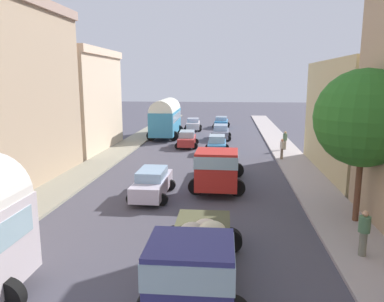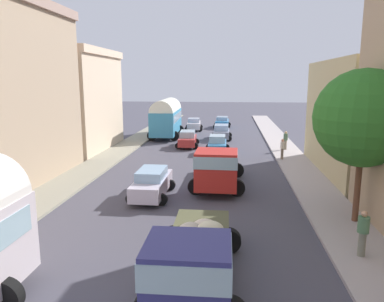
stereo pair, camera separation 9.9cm
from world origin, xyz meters
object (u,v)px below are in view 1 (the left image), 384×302
Objects in this scene: parked_bus_1 at (166,116)px; car_1 at (221,132)px; cargo_truck_0 at (196,260)px; car_3 at (152,183)px; pedestrian_2 at (364,232)px; car_4 at (187,139)px; pedestrian_3 at (282,148)px; car_5 at (193,124)px; pedestrian_1 at (285,140)px; car_2 at (221,122)px; car_0 at (217,144)px; cargo_truck_1 at (218,167)px.

car_1 is (6.04, -1.05, -1.50)m from parked_bus_1.
car_3 is (-3.19, 9.29, -0.47)m from cargo_truck_0.
pedestrian_2 is (11.66, -27.36, -1.28)m from parked_bus_1.
car_4 is 9.65m from pedestrian_3.
pedestrian_3 is (4.91, 19.19, -0.24)m from cargo_truck_0.
pedestrian_2 is at bearing -74.45° from car_5.
pedestrian_3 is at bearing -63.98° from car_1.
pedestrian_1 is at bearing -53.83° from car_5.
car_4 is 2.27× the size of pedestrian_1.
car_3 is at bearing -98.85° from car_1.
parked_bus_1 is 1.90× the size of car_3.
car_2 is at bearing 84.39° from car_3.
car_1 is 2.27× the size of pedestrian_1.
car_3 is 26.98m from car_5.
car_2 is 36.65m from pedestrian_2.
pedestrian_1 reaches higher than car_4.
car_2 is at bearing 110.65° from pedestrian_1.
car_4 is at bearing 97.14° from cargo_truck_0.
pedestrian_3 is (7.99, -5.39, 0.25)m from car_4.
car_2 is at bearing 56.45° from parked_bus_1.
car_5 reaches higher than car_2.
car_5 is at bearing 67.47° from parked_bus_1.
cargo_truck_0 is 24.78m from car_4.
pedestrian_3 is at bearing -63.29° from car_5.
car_4 is at bearing -62.69° from parked_bus_1.
pedestrian_2 is at bearing -77.94° from car_1.
car_5 is at bearing 105.55° from pedestrian_2.
car_4 is 2.25× the size of pedestrian_2.
car_1 is at bearing 89.04° from car_0.
cargo_truck_1 reaches higher than car_1.
pedestrian_2 reaches higher than pedestrian_3.
parked_bus_1 is 6.75m from car_4.
car_0 is at bearing 152.17° from pedestrian_3.
pedestrian_1 reaches higher than pedestrian_3.
car_2 is 20.72m from pedestrian_3.
cargo_truck_0 reaches higher than car_0.
car_1 is 26.90m from pedestrian_2.
car_2 is (-0.24, 39.26, -0.50)m from cargo_truck_0.
car_2 is 4.55m from car_5.
car_2 is at bearing 90.98° from cargo_truck_1.
cargo_truck_0 is 1.82× the size of car_1.
pedestrian_2 reaches higher than car_2.
car_0 is 0.94× the size of car_5.
pedestrian_3 is (4.68, 8.16, -0.30)m from cargo_truck_1.
parked_bus_1 is 10.70m from car_2.
car_5 is (-0.49, 26.97, -0.01)m from car_3.
pedestrian_3 reaches higher than car_5.
car_1 is at bearing 102.06° from pedestrian_2.
car_5 is at bearing 91.04° from car_3.
car_5 is 2.21× the size of pedestrian_2.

